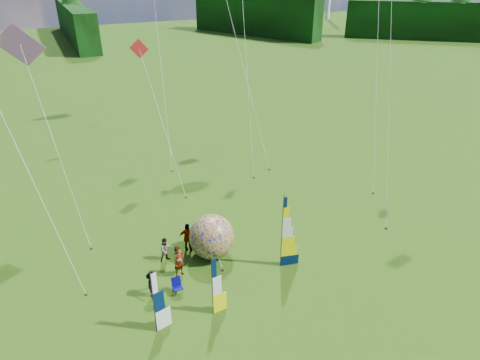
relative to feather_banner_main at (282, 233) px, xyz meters
name	(u,v)px	position (x,y,z in m)	size (l,w,h in m)	color
ground	(292,307)	(-1.07, -3.03, -2.24)	(220.00, 220.00, 0.00)	#3B5911
treeline_ring	(297,241)	(-1.07, -3.03, 1.76)	(210.00, 210.00, 8.00)	#0E490F
feather_banner_main	(282,233)	(0.00, 0.00, 0.00)	(1.22, 0.10, 4.48)	#04173A
side_banner_left	(212,288)	(-4.82, -1.80, -0.58)	(0.93, 0.10, 3.32)	#FFEE00
side_banner_far	(154,304)	(-7.63, -1.71, -0.55)	(1.00, 0.10, 3.39)	white
bol_inflatable	(212,237)	(-3.11, 2.58, -0.93)	(2.62, 2.62, 2.62)	#060870
spectator_a	(179,261)	(-5.39, 1.68, -1.29)	(0.69, 0.45, 1.90)	#66594C
spectator_b	(166,249)	(-5.67, 3.27, -1.49)	(0.73, 0.36, 1.50)	#66594C
spectator_c	(152,284)	(-7.14, 0.70, -1.49)	(0.97, 0.36, 1.50)	#66594C
spectator_d	(188,238)	(-4.23, 3.54, -1.30)	(1.11, 0.45, 1.89)	#66594C
camp_chair	(178,287)	(-5.95, 0.31, -1.78)	(0.53, 0.53, 0.92)	#050355
kite_whale	(236,28)	(5.21, 17.12, 8.19)	(3.75, 15.28, 20.86)	black
kite_rainbow_delta	(52,130)	(-10.20, 9.40, 4.36)	(5.92, 10.82, 13.21)	red
kite_parafoil	(391,78)	(9.95, 3.88, 6.50)	(6.85, 10.20, 17.49)	red
small_kite_red	(162,115)	(-2.75, 12.86, 3.20)	(3.42, 8.86, 10.88)	red
small_kite_orange	(246,50)	(5.06, 14.91, 6.84)	(5.22, 11.30, 18.16)	orange
small_kite_yellow	(377,78)	(12.25, 7.57, 5.44)	(5.71, 8.60, 15.36)	#ECFF20
small_kite_pink	(10,127)	(-12.01, 5.53, 6.14)	(5.78, 8.93, 16.77)	#CA447D
small_kite_green	(158,34)	(-0.65, 19.94, 7.68)	(5.13, 13.82, 19.85)	green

